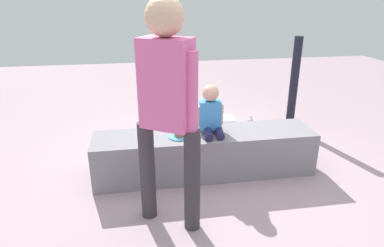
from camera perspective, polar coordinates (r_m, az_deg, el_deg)
name	(u,v)px	position (r m, az deg, el deg)	size (l,w,h in m)	color
ground_plane	(204,172)	(3.50, 2.14, -8.29)	(12.00, 12.00, 0.00)	#AC8F9A
concrete_ledge	(205,153)	(3.40, 2.19, -5.08)	(2.19, 0.50, 0.44)	gray
child_seated	(211,112)	(3.25, 3.22, 1.90)	(0.28, 0.33, 0.48)	#1E1E45
adult_standing	(167,99)	(2.37, -4.28, 4.22)	(0.45, 0.37, 1.72)	#353036
cake_plate	(180,135)	(3.22, -2.13, -1.94)	(0.22, 0.22, 0.06)	#4CA5D8
gift_bag	(174,122)	(4.46, -3.15, 0.26)	(0.24, 0.10, 0.30)	#59C6B2
railing_post	(293,94)	(4.69, 16.73, 4.80)	(0.36, 0.36, 1.22)	black
water_bottle_near_gift	(250,124)	(4.49, 9.84, -0.16)	(0.08, 0.08, 0.24)	silver
water_bottle_far_side	(198,135)	(4.14, 0.96, -1.99)	(0.07, 0.07, 0.20)	silver
party_cup_red	(120,154)	(3.85, -12.13, -5.06)	(0.07, 0.07, 0.10)	red
cake_box_white	(224,122)	(4.65, 5.43, 0.24)	(0.27, 0.29, 0.13)	white
handbag_black_leather	(236,144)	(3.91, 7.42, -3.46)	(0.29, 0.12, 0.30)	black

